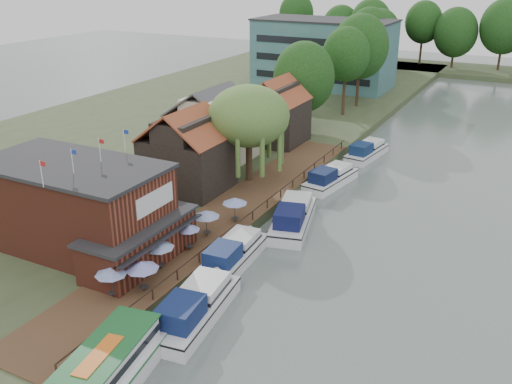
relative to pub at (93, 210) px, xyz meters
The scene contains 28 objects.
ground 14.79m from the pub, ahead, with size 260.00×260.00×0.00m, color #566361.
land_bank 39.61m from the pub, 113.96° to the left, with size 50.00×140.00×1.00m, color #384728.
quay_deck 13.04m from the pub, 61.39° to the left, with size 6.00×50.00×0.10m, color #47301E.
quay_rail 14.76m from the pub, 52.89° to the left, with size 0.20×49.00×1.00m, color black, non-canonical shape.
pub is the anchor object (origin of this frame).
hotel_block 71.49m from the pub, 96.43° to the left, with size 25.40×12.40×12.30m, color #38666B, non-canonical shape.
cottage_a 15.05m from the pub, 93.81° to the left, with size 8.60×7.60×8.50m, color black, non-canonical shape.
cottage_b 25.33m from the pub, 99.09° to the left, with size 9.60×8.60×8.50m, color beige, non-canonical shape.
cottage_c 34.01m from the pub, 90.00° to the left, with size 7.60×7.60×8.50m, color black, non-canonical shape.
willow 20.36m from the pub, 80.07° to the left, with size 8.60×8.60×10.43m, color #476B2D, non-canonical shape.
umbrella_0 8.17m from the pub, 39.85° to the right, with size 2.30×2.30×2.38m, color navy, non-canonical shape.
umbrella_1 8.51m from the pub, 24.52° to the right, with size 2.46×2.46×2.38m, color navy, non-canonical shape.
umbrella_2 6.97m from the pub, ahead, with size 2.41×2.41×2.38m, color navy, non-canonical shape.
umbrella_3 7.96m from the pub, 26.73° to the left, with size 1.94×1.94×2.38m, color navy, non-canonical shape.
umbrella_4 9.48m from the pub, 43.11° to the left, with size 2.38×2.38×2.38m, color navy, non-canonical shape.
umbrella_5 12.61m from the pub, 52.91° to the left, with size 2.30×2.30×2.38m, color #1C3D9B, non-canonical shape.
cruiser_0 12.65m from the pub, 15.66° to the right, with size 3.44×10.63×2.61m, color silver, non-canonical shape.
cruiser_1 11.76m from the pub, 25.08° to the left, with size 3.19×9.87×2.39m, color silver, non-canonical shape.
cruiser_2 18.15m from the pub, 49.35° to the left, with size 3.49×10.77×2.64m, color silver, non-canonical shape.
cruiser_3 27.67m from the pub, 66.39° to the left, with size 3.08×9.54×2.30m, color white, non-canonical shape.
cruiser_4 38.27m from the pub, 72.20° to the left, with size 3.02×9.35×2.24m, color white, non-canonical shape.
tour_boat 17.21m from the pub, 48.39° to the right, with size 3.68×13.01×2.84m, color silver, non-canonical shape.
bank_tree_0 42.08m from the pub, 89.53° to the left, with size 8.51×8.51×12.15m, color #143811, non-canonical shape.
bank_tree_1 51.91m from the pub, 86.75° to the left, with size 7.10×7.10×13.30m, color #143811, non-canonical shape.
bank_tree_2 58.56m from the pub, 87.10° to the left, with size 8.93×8.93×14.68m, color #143811, non-canonical shape.
bank_tree_3 78.44m from the pub, 91.30° to the left, with size 8.09×8.09×14.19m, color #143811, non-canonical shape.
bank_tree_4 87.26m from the pub, 92.31° to the left, with size 8.50×8.50×13.37m, color #143811, non-canonical shape.
bank_tree_5 95.47m from the pub, 92.69° to the left, with size 8.52×8.52×12.68m, color #143811, non-canonical shape.
Camera 1 is at (16.96, -31.99, 23.23)m, focal length 40.00 mm.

